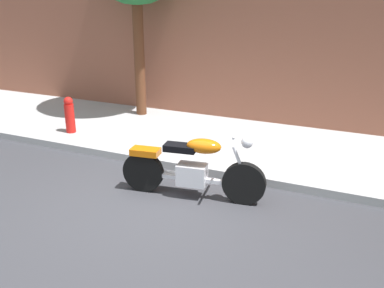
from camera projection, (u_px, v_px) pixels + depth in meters
name	position (u px, v px, depth m)	size (l,w,h in m)	color
ground_plane	(155.00, 206.00, 6.27)	(60.00, 60.00, 0.00)	#38383D
sidewalk	(221.00, 142.00, 8.66)	(19.56, 3.04, 0.14)	#AAAAAA
motorcycle	(192.00, 168.00, 6.40)	(2.22, 0.70, 1.14)	black
fire_hydrant	(70.00, 118.00, 8.95)	(0.20, 0.20, 0.91)	red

